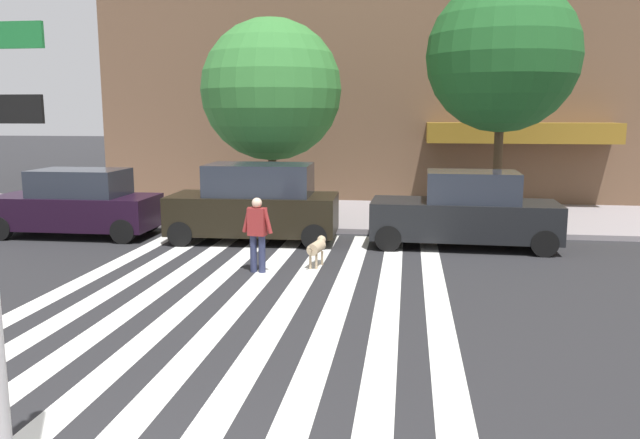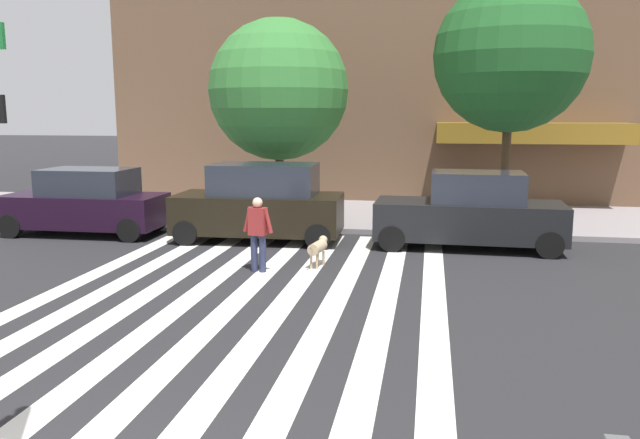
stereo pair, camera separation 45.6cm
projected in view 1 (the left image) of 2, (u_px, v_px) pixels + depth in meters
ground_plane at (269, 299)px, 11.66m from camera, size 160.00×160.00×0.00m
sidewalk_far at (332, 214)px, 21.01m from camera, size 80.00×6.00×0.15m
crosswalk_stripes at (243, 298)px, 11.72m from camera, size 7.65×12.59×0.01m
parked_car_near_curb at (77, 204)px, 17.56m from camera, size 4.50×1.93×1.89m
parked_car_behind_first at (255, 204)px, 16.84m from camera, size 4.53×2.14×2.10m
parked_car_third_in_line at (466, 212)px, 16.09m from camera, size 4.76×1.97×1.97m
street_tree_nearest at (271, 90)px, 18.92m from camera, size 4.26×4.26×6.10m
street_tree_middle at (503, 56)px, 17.60m from camera, size 4.28×4.28×7.01m
pedestrian_dog_walker at (257, 230)px, 13.51m from camera, size 0.71×0.30×1.64m
dog_on_leash at (317, 247)px, 14.10m from camera, size 0.36×1.02×0.65m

